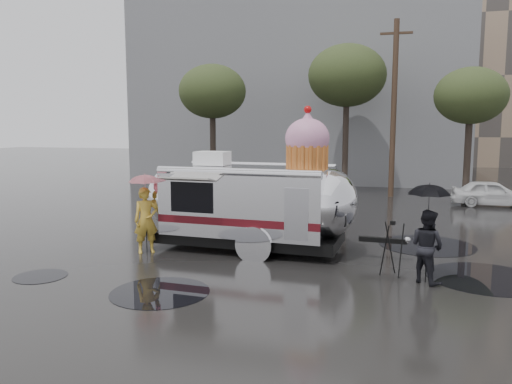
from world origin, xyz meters
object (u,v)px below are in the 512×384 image
(airstream_trailer, at_px, (253,199))
(person_left, at_px, (146,220))
(person_right, at_px, (427,246))
(tripod, at_px, (392,244))

(airstream_trailer, relative_size, person_left, 4.19)
(person_right, bearing_deg, tripod, 15.92)
(person_left, bearing_deg, tripod, -42.08)
(person_right, bearing_deg, airstream_trailer, 17.71)
(person_left, distance_m, person_right, 7.75)
(person_left, relative_size, person_right, 1.10)
(airstream_trailer, height_order, tripod, airstream_trailer)
(person_left, xyz_separation_m, tripod, (6.92, -0.42, -0.17))
(airstream_trailer, xyz_separation_m, person_right, (4.84, -2.03, -0.65))
(tripod, bearing_deg, person_left, -164.57)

